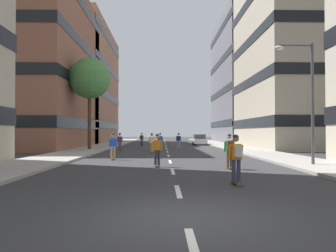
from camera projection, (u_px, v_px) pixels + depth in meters
The scene contains 20 objects.
ground_plane at pixel (167, 149), 36.12m from camera, with size 174.44×174.44×0.00m, color #333335.
sidewalk_left at pixel (102, 146), 39.60m from camera, with size 3.76×79.95×0.14m, color #9E9991.
sidewalk_right at pixel (230, 146), 39.90m from camera, with size 3.76×79.95×0.14m, color #9E9991.
lane_markings at pixel (166, 148), 37.54m from camera, with size 0.16×67.20×0.01m.
building_left_mid at pixel (24, 68), 37.68m from camera, with size 14.04×19.06×18.70m.
building_left_far at pixel (70, 85), 56.38m from camera, with size 14.04×23.83×20.08m.
building_right_mid at pixel (306, 6), 38.45m from camera, with size 14.04×17.65×33.81m.
building_right_far at pixel (259, 80), 57.02m from camera, with size 14.04×21.42×22.06m.
parked_car_near at pixel (199, 140), 46.31m from camera, with size 1.82×4.40×1.52m.
street_tree_near at pixel (90, 79), 32.91m from camera, with size 4.20×4.20×9.35m.
streetlamp_right at pixel (306, 90), 17.19m from camera, with size 2.13×0.30×6.50m.
skater_0 at pixel (142, 138), 42.58m from camera, with size 0.57×0.92×1.78m.
skater_1 at pixel (179, 140), 34.74m from camera, with size 0.56×0.92×1.78m.
skater_2 at pixel (113, 145), 21.44m from camera, with size 0.55×0.92×1.78m.
skater_3 at pixel (157, 148), 17.08m from camera, with size 0.54×0.90×1.78m.
skater_4 at pixel (236, 156), 11.26m from camera, with size 0.56×0.92×1.78m.
skater_5 at pixel (152, 142), 28.57m from camera, with size 0.55×0.91×1.78m.
skater_6 at pixel (160, 140), 33.00m from camera, with size 0.56×0.92×1.78m.
skater_7 at pixel (230, 149), 16.13m from camera, with size 0.53×0.90×1.78m.
skater_8 at pixel (120, 141), 30.63m from camera, with size 0.57×0.92×1.78m.
Camera 1 is at (-0.50, -7.08, 1.86)m, focal length 34.22 mm.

